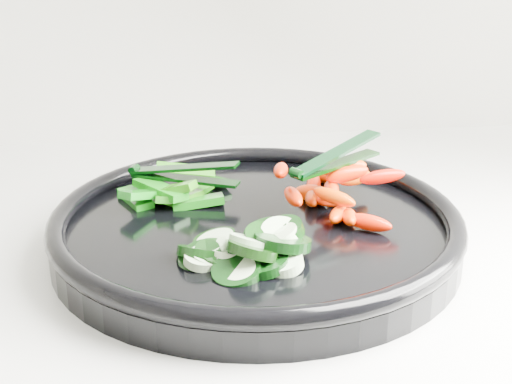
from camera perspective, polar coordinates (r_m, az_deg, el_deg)
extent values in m
cube|color=silver|center=(0.72, -8.57, -3.96)|extent=(2.02, 0.62, 0.03)
cylinder|color=black|center=(0.66, 0.00, -3.46)|extent=(0.45, 0.45, 0.02)
torus|color=black|center=(0.65, 0.00, -1.97)|extent=(0.46, 0.46, 0.02)
cylinder|color=black|center=(0.56, -1.56, -6.33)|extent=(0.05, 0.05, 0.02)
cylinder|color=#D2EEBF|center=(0.56, -1.34, -6.32)|extent=(0.03, 0.04, 0.02)
cylinder|color=black|center=(0.59, -4.39, -4.87)|extent=(0.05, 0.05, 0.03)
cylinder|color=beige|center=(0.58, -2.23, -5.22)|extent=(0.03, 0.04, 0.02)
cylinder|color=black|center=(0.58, -3.17, -5.13)|extent=(0.05, 0.05, 0.02)
cylinder|color=#B5CFA6|center=(0.58, -3.94, -5.29)|extent=(0.04, 0.04, 0.02)
cylinder|color=black|center=(0.57, 0.70, -5.83)|extent=(0.05, 0.05, 0.02)
cylinder|color=beige|center=(0.57, 2.05, -5.71)|extent=(0.05, 0.05, 0.02)
cylinder|color=black|center=(0.61, -3.32, -3.80)|extent=(0.04, 0.04, 0.02)
cylinder|color=beige|center=(0.61, -3.22, -3.94)|extent=(0.04, 0.04, 0.02)
cylinder|color=black|center=(0.58, -2.71, -5.10)|extent=(0.06, 0.06, 0.02)
cylinder|color=beige|center=(0.57, -4.44, -5.47)|extent=(0.04, 0.04, 0.01)
cylinder|color=black|center=(0.58, -4.48, -5.23)|extent=(0.05, 0.05, 0.02)
cylinder|color=beige|center=(0.59, -3.71, -4.68)|extent=(0.04, 0.04, 0.02)
cylinder|color=black|center=(0.60, 1.78, -3.38)|extent=(0.05, 0.05, 0.03)
cylinder|color=beige|center=(0.59, 1.77, -3.66)|extent=(0.05, 0.05, 0.03)
cylinder|color=black|center=(0.57, -0.29, -4.73)|extent=(0.06, 0.05, 0.03)
cylinder|color=beige|center=(0.58, -0.51, -4.14)|extent=(0.05, 0.05, 0.03)
cylinder|color=black|center=(0.59, 0.79, -3.81)|extent=(0.05, 0.04, 0.03)
cylinder|color=beige|center=(0.59, 2.05, -3.47)|extent=(0.05, 0.05, 0.03)
cylinder|color=black|center=(0.60, 0.80, -3.26)|extent=(0.05, 0.05, 0.02)
cylinder|color=#D5F6C5|center=(0.60, 1.37, -3.14)|extent=(0.03, 0.03, 0.02)
cylinder|color=black|center=(0.58, 2.15, -4.02)|extent=(0.06, 0.07, 0.02)
cylinder|color=beige|center=(0.58, 1.62, -4.17)|extent=(0.04, 0.04, 0.02)
ellipsoid|color=#E73100|center=(0.65, 6.61, -1.78)|extent=(0.03, 0.05, 0.02)
ellipsoid|color=#FA1600|center=(0.64, 8.99, -2.42)|extent=(0.04, 0.04, 0.02)
ellipsoid|color=#E94900|center=(0.70, 4.56, -0.09)|extent=(0.04, 0.05, 0.03)
ellipsoid|color=#FF5500|center=(0.69, 4.53, -0.50)|extent=(0.02, 0.04, 0.02)
ellipsoid|color=#F51E00|center=(0.65, 7.47, -1.98)|extent=(0.02, 0.04, 0.02)
ellipsoid|color=red|center=(0.69, 6.17, -0.58)|extent=(0.05, 0.03, 0.02)
ellipsoid|color=#E45200|center=(0.75, 5.50, 1.34)|extent=(0.04, 0.05, 0.03)
ellipsoid|color=#E93400|center=(0.72, 4.63, 0.61)|extent=(0.03, 0.05, 0.02)
ellipsoid|color=red|center=(0.65, 3.00, -0.37)|extent=(0.02, 0.05, 0.02)
ellipsoid|color=#E25C00|center=(0.71, 6.38, 1.45)|extent=(0.03, 0.05, 0.03)
ellipsoid|color=#E03F00|center=(0.68, 6.05, 0.31)|extent=(0.02, 0.04, 0.02)
ellipsoid|color=#FF4F00|center=(0.65, 6.26, -0.40)|extent=(0.04, 0.04, 0.02)
ellipsoid|color=#DF3700|center=(0.71, 7.85, 1.20)|extent=(0.05, 0.05, 0.02)
ellipsoid|color=#FF3100|center=(0.67, 7.31, 1.44)|extent=(0.05, 0.02, 0.02)
ellipsoid|color=red|center=(0.68, 2.00, 1.73)|extent=(0.02, 0.04, 0.02)
ellipsoid|color=#FF5000|center=(0.69, 6.81, 1.99)|extent=(0.05, 0.03, 0.02)
ellipsoid|color=red|center=(0.67, 10.08, 1.21)|extent=(0.05, 0.02, 0.02)
cube|color=#1B6B0A|center=(0.72, -5.66, 0.01)|extent=(0.04, 0.05, 0.02)
cube|color=#1D690A|center=(0.71, -6.59, -0.28)|extent=(0.04, 0.05, 0.02)
cube|color=#136609|center=(0.74, -3.21, 0.87)|extent=(0.03, 0.05, 0.02)
cube|color=#106509|center=(0.69, -4.65, -0.80)|extent=(0.05, 0.02, 0.02)
cube|color=#1B710A|center=(0.71, -5.29, -0.20)|extent=(0.05, 0.05, 0.02)
cube|color=#0F730B|center=(0.71, -9.61, -0.49)|extent=(0.04, 0.05, 0.01)
cube|color=#1F6109|center=(0.70, -7.45, -0.44)|extent=(0.02, 0.06, 0.03)
cube|color=#226D0A|center=(0.69, -7.20, 0.11)|extent=(0.06, 0.04, 0.03)
cube|color=#096209|center=(0.69, -8.98, -0.20)|extent=(0.05, 0.05, 0.02)
cube|color=#0B6E0A|center=(0.70, -7.68, 0.22)|extent=(0.05, 0.06, 0.01)
cube|color=#12710A|center=(0.74, -5.65, 1.65)|extent=(0.06, 0.02, 0.02)
cylinder|color=black|center=(0.64, 3.26, 1.52)|extent=(0.01, 0.01, 0.01)
cube|color=black|center=(0.68, 6.49, 2.23)|extent=(0.10, 0.08, 0.00)
cube|color=black|center=(0.67, 6.53, 3.16)|extent=(0.10, 0.08, 0.02)
cylinder|color=black|center=(0.73, -9.72, 1.81)|extent=(0.01, 0.01, 0.01)
cube|color=black|center=(0.71, -5.70, 1.05)|extent=(0.11, 0.06, 0.00)
cube|color=black|center=(0.70, -5.73, 1.93)|extent=(0.11, 0.06, 0.02)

